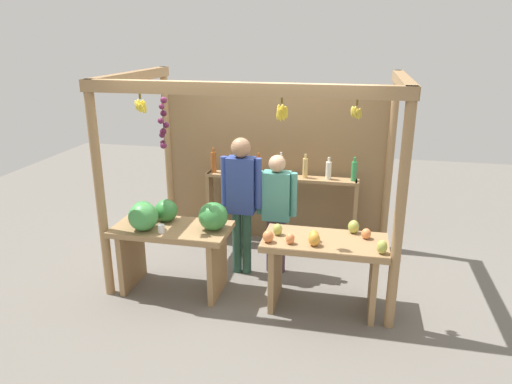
{
  "coord_description": "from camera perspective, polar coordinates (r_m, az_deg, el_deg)",
  "views": [
    {
      "loc": [
        1.08,
        -5.2,
        2.78
      ],
      "look_at": [
        0.0,
        -0.19,
        1.06
      ],
      "focal_mm": 33.2,
      "sensor_mm": 36.0,
      "label": 1
    }
  ],
  "objects": [
    {
      "name": "ground_plane",
      "position": [
        5.99,
        0.38,
        -9.12
      ],
      "size": [
        12.0,
        12.0,
        0.0
      ],
      "primitive_type": "plane",
      "color": "slate",
      "rests_on": "ground"
    },
    {
      "name": "bottle_shelf_unit",
      "position": [
        6.29,
        2.97,
        0.19
      ],
      "size": [
        2.03,
        0.22,
        1.33
      ],
      "color": "#99754C",
      "rests_on": "ground"
    },
    {
      "name": "vendor_woman",
      "position": [
        5.57,
        2.49,
        -1.54
      ],
      "size": [
        0.48,
        0.2,
        1.47
      ],
      "rotation": [
        0.0,
        0.0,
        -0.09
      ],
      "color": "#533649",
      "rests_on": "ground"
    },
    {
      "name": "vendor_man",
      "position": [
        5.5,
        -1.78,
        -0.23
      ],
      "size": [
        0.48,
        0.23,
        1.68
      ],
      "rotation": [
        0.0,
        0.0,
        -0.05
      ],
      "color": "#2A5241",
      "rests_on": "ground"
    },
    {
      "name": "fruit_counter_right",
      "position": [
        5.0,
        8.17,
        -7.77
      ],
      "size": [
        1.28,
        0.65,
        0.91
      ],
      "color": "#99754C",
      "rests_on": "ground"
    },
    {
      "name": "market_stall",
      "position": [
        5.9,
        1.24,
        4.75
      ],
      "size": [
        3.16,
        1.99,
        2.36
      ],
      "color": "#99754C",
      "rests_on": "ground"
    },
    {
      "name": "fruit_counter_left",
      "position": [
        5.3,
        -10.14,
        -4.59
      ],
      "size": [
        1.33,
        0.69,
        1.08
      ],
      "color": "#99754C",
      "rests_on": "ground"
    }
  ]
}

